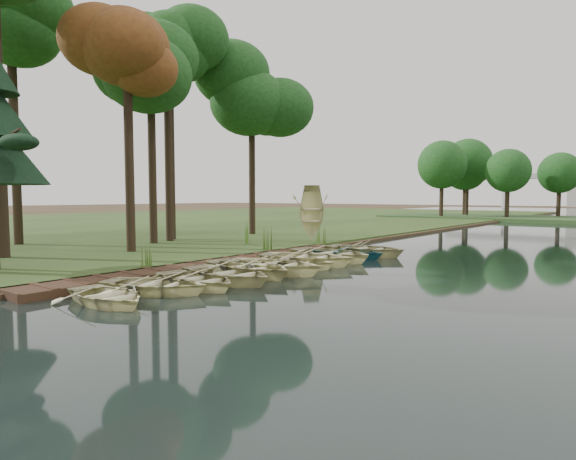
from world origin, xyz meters
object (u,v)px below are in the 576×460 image
Objects in this scene: boardwalk at (219,264)px; rowboat_0 at (107,293)px; rowboat_1 at (155,282)px; rowboat_2 at (196,277)px; stored_rowboat at (311,234)px.

boardwalk is 5.33× the size of rowboat_0.
rowboat_1 is (2.42, -4.90, 0.24)m from boardwalk.
rowboat_0 is 0.91× the size of rowboat_1.
rowboat_1 is 0.99× the size of rowboat_2.
rowboat_1 is 1.01× the size of stored_rowboat.
stored_rowboat reaches higher than rowboat_0.
rowboat_0 reaches higher than boardwalk.
rowboat_2 is at bearing -34.61° from rowboat_1.
stored_rowboat reaches higher than rowboat_2.
stored_rowboat is (-2.44, 9.91, 0.49)m from boardwalk.
boardwalk is 10.22m from stored_rowboat.
boardwalk is 4.88× the size of stored_rowboat.
rowboat_2 reaches higher than rowboat_0.
rowboat_1 is 1.36m from rowboat_2.
rowboat_2 is at bearing -52.94° from boardwalk.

